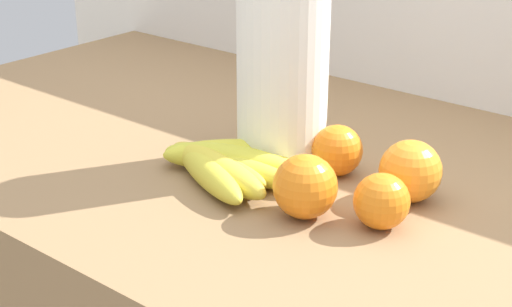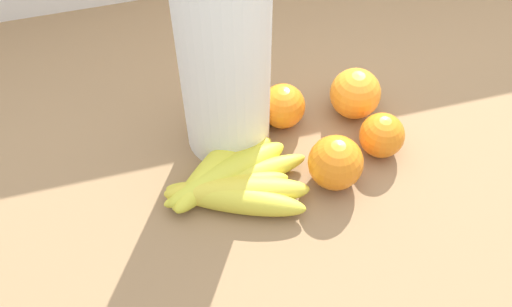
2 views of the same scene
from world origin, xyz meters
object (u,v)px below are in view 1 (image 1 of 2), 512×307
object	(u,v)px
orange_back_right	(337,150)
orange_back_left	(382,201)
banana_bunch	(224,164)
orange_center	(409,172)
orange_right	(305,187)
paper_towel_roll	(283,56)

from	to	relation	value
orange_back_right	orange_back_left	bearing A→B (deg)	-36.74
banana_bunch	orange_center	size ratio (longest dim) A/B	2.76
orange_center	orange_back_right	world-z (taller)	orange_center
banana_bunch	orange_right	size ratio (longest dim) A/B	2.77
orange_center	orange_back_left	xyz separation A→B (m)	(0.01, -0.08, -0.01)
orange_right	orange_back_left	distance (m)	0.09
orange_back_left	banana_bunch	bearing A→B (deg)	-176.68
banana_bunch	paper_towel_roll	size ratio (longest dim) A/B	0.66
orange_center	paper_towel_roll	xyz separation A→B (m)	(-0.19, 0.00, 0.11)
banana_bunch	orange_back_right	bearing A→B (deg)	44.17
orange_right	orange_back_left	xyz separation A→B (m)	(0.08, 0.03, -0.01)
orange_back_left	orange_right	bearing A→B (deg)	-158.14
orange_back_left	paper_towel_roll	size ratio (longest dim) A/B	0.20
orange_back_right	paper_towel_roll	bearing A→B (deg)	-174.81
orange_back_right	paper_towel_roll	world-z (taller)	paper_towel_roll
orange_center	orange_back_right	bearing A→B (deg)	174.54
orange_center	orange_back_left	world-z (taller)	orange_center
orange_right	paper_towel_roll	xyz separation A→B (m)	(-0.12, 0.11, 0.11)
paper_towel_roll	orange_center	bearing A→B (deg)	-0.84
orange_center	paper_towel_roll	bearing A→B (deg)	179.16
banana_bunch	orange_back_right	size ratio (longest dim) A/B	3.15
banana_bunch	orange_right	distance (m)	0.15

